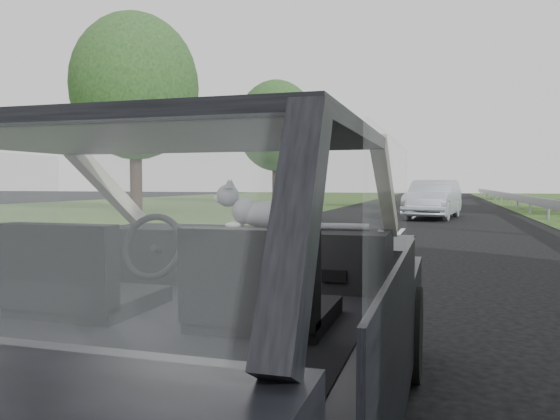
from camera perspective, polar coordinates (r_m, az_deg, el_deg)
The scene contains 9 objects.
subject_car at distance 2.49m, azimuth -8.87°, elevation -9.40°, with size 1.80×4.00×1.45m, color black.
dashboard at distance 3.03m, azimuth -3.75°, elevation -4.76°, with size 1.58×0.45×0.30m, color black.
driver_seat at distance 2.42m, azimuth -20.55°, elevation -6.15°, with size 0.50×0.72×0.42m, color black.
passenger_seat at distance 2.04m, azimuth -2.24°, elevation -7.61°, with size 0.50×0.72×0.42m, color black.
steering_wheel at distance 2.93m, azimuth -13.17°, elevation -3.72°, with size 0.36×0.36×0.04m, color black.
cat at distance 2.96m, azimuth -0.35°, elevation -0.31°, with size 0.60×0.19×0.27m, color gray.
other_car at distance 20.16m, azimuth 15.72°, elevation 1.10°, with size 1.64×4.15×1.37m, color silver.
tree_5 at distance 25.06m, azimuth -14.89°, elevation 9.51°, with size 5.56×5.56×8.42m, color #1B3D1C, non-canonical shape.
tree_6 at distance 33.77m, azimuth -0.39°, elevation 6.94°, with size 4.85×4.85×7.35m, color #1B3D1C, non-canonical shape.
Camera 1 is at (1.06, -2.19, 1.25)m, focal length 35.00 mm.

